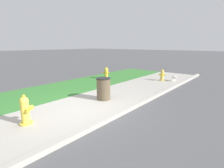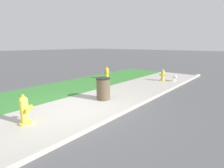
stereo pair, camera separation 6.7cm
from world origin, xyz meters
name	(u,v)px [view 1 (the left image)]	position (x,y,z in m)	size (l,w,h in m)	color
ground_plane	(78,109)	(0.00, 0.00, 0.00)	(120.00, 120.00, 0.00)	#515154
sidewalk_pavement	(78,109)	(0.00, 0.00, 0.01)	(18.00, 2.52, 0.01)	#ADA89E
grass_verge	(37,94)	(0.00, 2.64, 0.00)	(18.00, 2.76, 0.01)	#387A33
street_curb	(110,118)	(0.00, -1.34, 0.06)	(18.00, 0.16, 0.12)	#ADA89E
fire_hydrant_at_driveway	(25,110)	(-1.56, 0.16, 0.38)	(0.37, 0.39, 0.78)	yellow
fire_hydrant_by_grass_verge	(106,73)	(4.34, 2.62, 0.34)	(0.37, 0.36, 0.72)	gold
fire_hydrant_mid_block	(162,75)	(5.92, -0.19, 0.32)	(0.34, 0.36, 0.67)	gold
small_white_dog	(174,77)	(6.19, -0.77, 0.22)	(0.40, 0.36, 0.38)	white
trash_bin	(103,89)	(1.23, 0.02, 0.41)	(0.52, 0.52, 0.82)	brown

